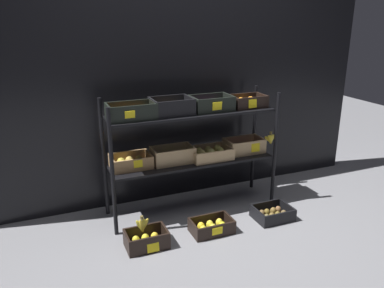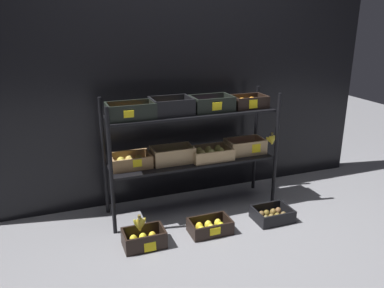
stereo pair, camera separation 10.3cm
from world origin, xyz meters
name	(u,v)px [view 2 (the right image)]	position (x,y,z in m)	size (l,w,h in m)	color
ground_plane	(192,208)	(0.00, 0.00, 0.00)	(10.00, 10.00, 0.00)	gray
storefront_wall	(177,88)	(0.00, 0.38, 1.03)	(3.86, 0.12, 2.05)	black
display_rack	(192,136)	(0.00, 0.00, 0.68)	(1.58, 0.40, 1.04)	black
crate_ground_lemon	(144,240)	(-0.55, -0.45, 0.05)	(0.31, 0.21, 0.13)	black
crate_ground_left_lemon	(210,227)	(-0.01, -0.44, 0.05)	(0.34, 0.21, 0.11)	black
crate_ground_kiwi	(272,215)	(0.56, -0.44, 0.04)	(0.32, 0.25, 0.11)	black
banana_bunch_loose	(140,224)	(-0.58, -0.45, 0.19)	(0.12, 0.04, 0.13)	brown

